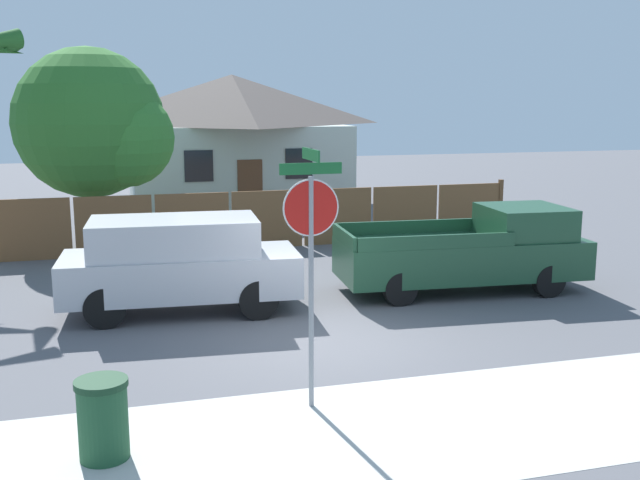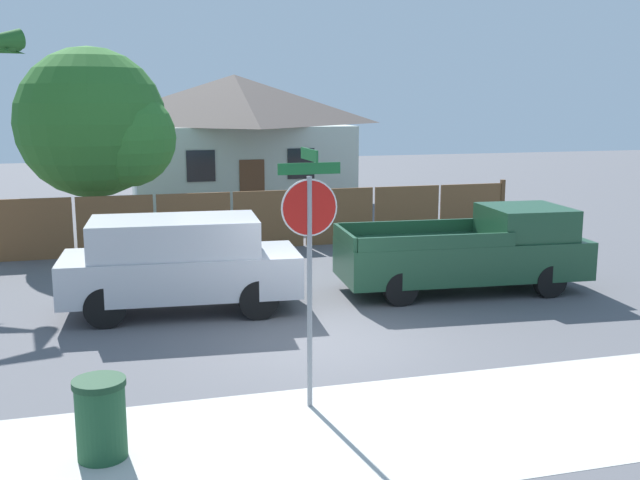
% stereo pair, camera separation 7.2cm
% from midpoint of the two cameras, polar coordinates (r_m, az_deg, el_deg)
% --- Properties ---
extents(ground_plane, '(80.00, 80.00, 0.00)m').
position_cam_midpoint_polar(ground_plane, '(13.08, -0.03, -7.74)').
color(ground_plane, '#56565B').
extents(sidewalk_strip, '(36.00, 3.20, 0.01)m').
position_cam_midpoint_polar(sidewalk_strip, '(9.90, 5.80, -14.06)').
color(sidewalk_strip, beige).
rests_on(sidewalk_strip, ground).
extents(wooden_fence, '(14.66, 0.12, 1.71)m').
position_cam_midpoint_polar(wooden_fence, '(21.03, -4.13, 1.59)').
color(wooden_fence, brown).
rests_on(wooden_fence, ground).
extents(house, '(8.66, 7.72, 5.07)m').
position_cam_midpoint_polar(house, '(30.32, -6.72, 7.80)').
color(house, '#B2C1B7').
rests_on(house, ground).
extents(oak_tree, '(4.37, 4.16, 5.56)m').
position_cam_midpoint_polar(oak_tree, '(21.86, -16.73, 8.30)').
color(oak_tree, brown).
rests_on(oak_tree, ground).
extents(red_suv, '(4.67, 2.17, 1.87)m').
position_cam_midpoint_polar(red_suv, '(14.86, -10.81, -1.64)').
color(red_suv, '#B7B7BC').
rests_on(red_suv, ground).
extents(orange_pickup, '(5.43, 2.32, 1.82)m').
position_cam_midpoint_polar(orange_pickup, '(16.60, 11.35, -0.84)').
color(orange_pickup, '#1E472D').
rests_on(orange_pickup, ground).
extents(stop_sign, '(0.84, 0.75, 3.51)m').
position_cam_midpoint_polar(stop_sign, '(9.81, -0.90, 0.40)').
color(stop_sign, gray).
rests_on(stop_sign, ground).
extents(trash_bin, '(0.62, 0.62, 0.97)m').
position_cam_midpoint_polar(trash_bin, '(9.28, -16.43, -12.94)').
color(trash_bin, '#1E4C2D').
rests_on(trash_bin, ground).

